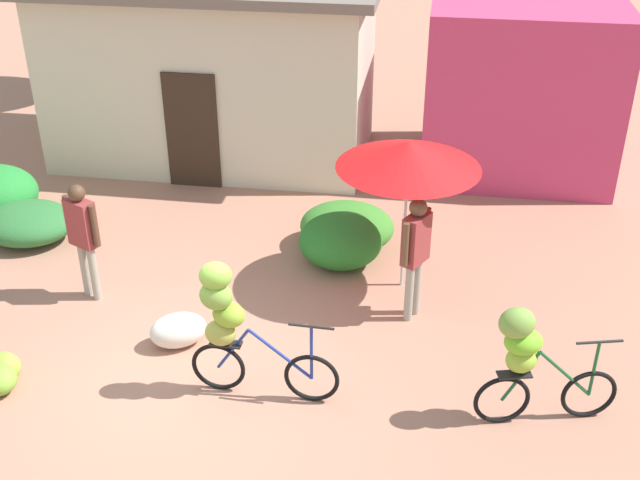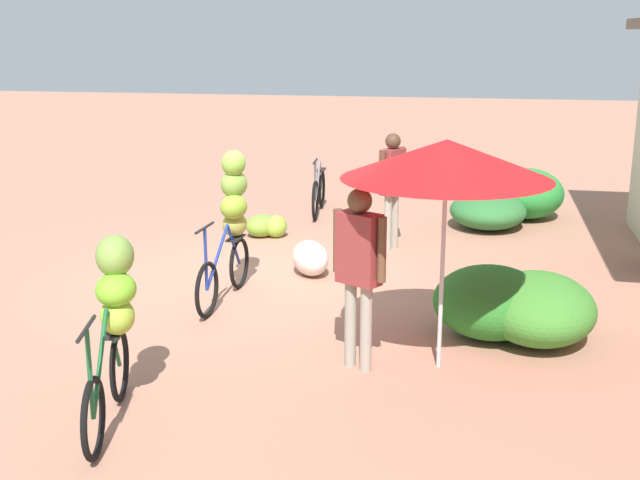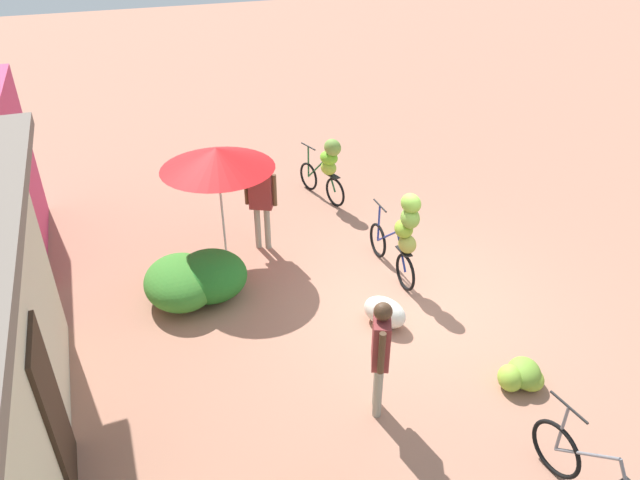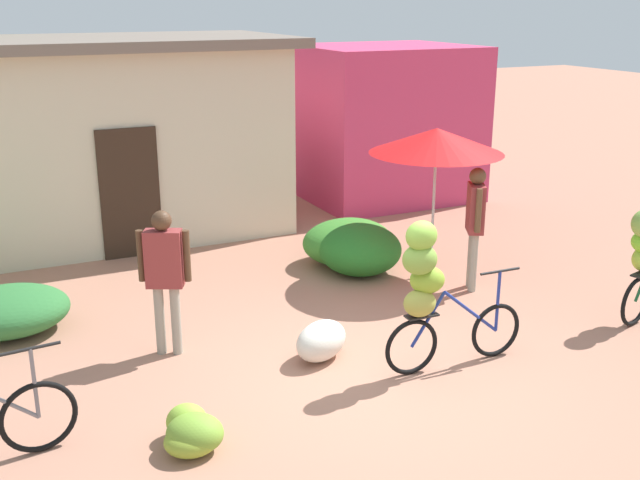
% 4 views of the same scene
% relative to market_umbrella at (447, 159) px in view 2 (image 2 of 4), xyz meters
% --- Properties ---
extents(ground_plane, '(60.00, 60.00, 0.00)m').
position_rel_market_umbrella_xyz_m(ground_plane, '(-2.22, -2.40, -1.95)').
color(ground_plane, '#AB745D').
extents(hedge_bush_front_left, '(1.39, 1.26, 0.84)m').
position_rel_market_umbrella_xyz_m(hedge_bush_front_left, '(-6.53, 1.04, -1.54)').
color(hedge_bush_front_left, '#288734').
rests_on(hedge_bush_front_left, ground).
extents(hedge_bush_front_right, '(1.43, 1.21, 0.55)m').
position_rel_market_umbrella_xyz_m(hedge_bush_front_right, '(-5.69, 0.43, -1.68)').
color(hedge_bush_front_right, '#2F7035').
rests_on(hedge_bush_front_right, ground).
extents(hedge_bush_mid, '(1.20, 1.18, 0.72)m').
position_rel_market_umbrella_xyz_m(hedge_bush_mid, '(-0.92, 0.46, -1.59)').
color(hedge_bush_mid, '#267225').
rests_on(hedge_bush_mid, ground).
extents(hedge_bush_by_door, '(1.40, 1.15, 0.68)m').
position_rel_market_umbrella_xyz_m(hedge_bush_by_door, '(-0.88, 0.93, -1.61)').
color(hedge_bush_by_door, '#3C862E').
rests_on(hedge_bush_by_door, ground).
extents(market_umbrella, '(1.88, 1.88, 2.13)m').
position_rel_market_umbrella_xyz_m(market_umbrella, '(0.00, 0.00, 0.00)').
color(market_umbrella, beige).
rests_on(market_umbrella, ground).
extents(bicycle_leftmost, '(1.69, 0.23, 1.01)m').
position_rel_market_umbrella_xyz_m(bicycle_leftmost, '(-6.13, -2.42, -1.59)').
color(bicycle_leftmost, black).
rests_on(bicycle_leftmost, ground).
extents(bicycle_near_pile, '(1.70, 0.40, 1.70)m').
position_rel_market_umbrella_xyz_m(bicycle_near_pile, '(-1.71, -2.55, -0.99)').
color(bicycle_near_pile, black).
rests_on(bicycle_near_pile, ground).
extents(bicycle_center_loaded, '(1.54, 0.49, 1.45)m').
position_rel_market_umbrella_xyz_m(bicycle_center_loaded, '(1.44, -2.52, -1.10)').
color(bicycle_center_loaded, black).
rests_on(bicycle_center_loaded, ground).
extents(banana_pile_on_ground, '(0.67, 0.76, 0.35)m').
position_rel_market_umbrella_xyz_m(banana_pile_on_ground, '(-4.42, -2.91, -1.80)').
color(banana_pile_on_ground, '#8BA932').
rests_on(banana_pile_on_ground, ground).
extents(produce_sack, '(0.82, 0.72, 0.44)m').
position_rel_market_umbrella_xyz_m(produce_sack, '(-2.62, -1.80, -1.73)').
color(produce_sack, silver).
rests_on(produce_sack, ground).
extents(person_vendor, '(0.53, 0.35, 1.67)m').
position_rel_market_umbrella_xyz_m(person_vendor, '(-4.10, -0.93, -0.93)').
color(person_vendor, gray).
rests_on(person_vendor, ground).
extents(person_bystander, '(0.37, 0.52, 1.70)m').
position_rel_market_umbrella_xyz_m(person_bystander, '(0.18, -0.74, -0.91)').
color(person_bystander, gray).
rests_on(person_bystander, ground).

